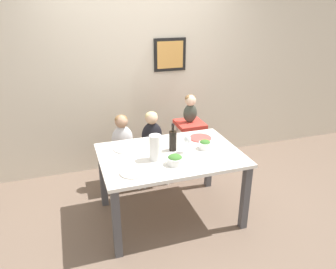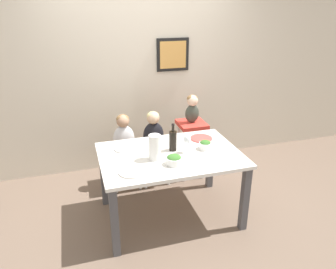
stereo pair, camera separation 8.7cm
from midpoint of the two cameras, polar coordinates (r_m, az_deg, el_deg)
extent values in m
plane|color=#705B4C|center=(3.69, -0.33, -13.79)|extent=(14.00, 14.00, 0.00)
cube|color=beige|center=(4.34, -5.98, 11.37)|extent=(10.00, 0.06, 2.70)
cube|color=black|center=(4.39, -0.25, 13.73)|extent=(0.43, 0.02, 0.42)
cube|color=gold|center=(4.37, -0.19, 13.70)|extent=(0.35, 0.00, 0.35)
cube|color=white|center=(3.31, -0.36, -3.62)|extent=(1.41, 0.97, 0.03)
cube|color=#4C4C51|center=(3.03, -9.79, -15.07)|extent=(0.07, 0.07, 0.71)
cube|color=#4C4C51|center=(3.40, 12.55, -10.69)|extent=(0.07, 0.07, 0.71)
cube|color=#4C4C51|center=(3.74, -11.93, -7.29)|extent=(0.07, 0.07, 0.71)
cube|color=#4C4C51|center=(4.05, 6.50, -4.49)|extent=(0.07, 0.07, 0.71)
cylinder|color=silver|center=(3.99, -9.96, -7.51)|extent=(0.04, 0.04, 0.42)
cylinder|color=silver|center=(4.03, -5.74, -6.91)|extent=(0.04, 0.04, 0.42)
cylinder|color=silver|center=(4.25, -10.61, -5.56)|extent=(0.04, 0.04, 0.42)
cylinder|color=silver|center=(4.29, -6.65, -5.02)|extent=(0.04, 0.04, 0.42)
cube|color=tan|center=(4.03, -8.43, -3.29)|extent=(0.40, 0.42, 0.05)
cylinder|color=silver|center=(4.05, -4.80, -6.77)|extent=(0.04, 0.04, 0.42)
cylinder|color=silver|center=(4.11, -0.74, -6.14)|extent=(0.04, 0.04, 0.42)
cylinder|color=silver|center=(4.30, -5.76, -4.89)|extent=(0.04, 0.04, 0.42)
cylinder|color=silver|center=(4.37, -1.93, -4.34)|extent=(0.04, 0.04, 0.42)
cube|color=tan|center=(4.10, -3.38, -2.61)|extent=(0.40, 0.42, 0.05)
cylinder|color=silver|center=(4.13, 2.11, -3.83)|extent=(0.04, 0.04, 0.70)
cylinder|color=silver|center=(4.22, 5.35, -3.32)|extent=(0.04, 0.04, 0.70)
cylinder|color=silver|center=(4.35, 0.95, -2.40)|extent=(0.04, 0.04, 0.70)
cylinder|color=silver|center=(4.43, 4.05, -1.95)|extent=(0.04, 0.04, 0.70)
cube|color=red|center=(4.13, 3.23, 1.84)|extent=(0.34, 0.36, 0.05)
ellipsoid|color=silver|center=(3.95, -8.59, -0.78)|extent=(0.26, 0.14, 0.33)
sphere|color=tan|center=(3.87, -8.78, 2.26)|extent=(0.15, 0.15, 0.15)
ellipsoid|color=olive|center=(3.87, -8.82, 2.62)|extent=(0.15, 0.14, 0.11)
ellipsoid|color=black|center=(4.02, -3.45, -0.13)|extent=(0.26, 0.14, 0.33)
sphere|color=#D6AD89|center=(3.94, -3.52, 2.88)|extent=(0.15, 0.15, 0.15)
ellipsoid|color=#DBC684|center=(3.94, -3.56, 3.23)|extent=(0.15, 0.14, 0.11)
ellipsoid|color=#3D4238|center=(4.08, 3.27, 3.70)|extent=(0.18, 0.10, 0.23)
sphere|color=beige|center=(4.03, 3.32, 5.96)|extent=(0.14, 0.14, 0.14)
ellipsoid|color=olive|center=(4.03, 3.29, 6.27)|extent=(0.13, 0.13, 0.10)
cylinder|color=black|center=(3.33, 0.10, -1.13)|extent=(0.08, 0.08, 0.21)
cylinder|color=black|center=(3.28, 0.10, 1.19)|extent=(0.03, 0.03, 0.08)
cylinder|color=black|center=(3.27, 0.10, 1.72)|extent=(0.03, 0.03, 0.02)
cylinder|color=white|center=(3.14, -3.01, -2.28)|extent=(0.12, 0.12, 0.25)
cylinder|color=white|center=(3.33, 2.60, -3.07)|extent=(0.06, 0.06, 0.00)
cylinder|color=white|center=(3.31, 2.62, -2.35)|extent=(0.01, 0.01, 0.09)
ellipsoid|color=white|center=(3.28, 2.64, -0.86)|extent=(0.07, 0.07, 0.10)
cylinder|color=white|center=(3.09, 0.41, -4.60)|extent=(0.16, 0.16, 0.07)
ellipsoid|color=#3D752D|center=(3.07, 0.41, -4.00)|extent=(0.13, 0.13, 0.05)
cylinder|color=white|center=(3.41, 5.71, -1.90)|extent=(0.13, 0.13, 0.07)
ellipsoid|color=#3D752D|center=(3.40, 5.74, -1.35)|extent=(0.11, 0.11, 0.05)
cylinder|color=silver|center=(2.98, -6.94, -6.55)|extent=(0.24, 0.24, 0.01)
cylinder|color=silver|center=(3.43, -8.20, -2.44)|extent=(0.24, 0.24, 0.01)
cylinder|color=#D14C47|center=(3.66, 4.97, -0.60)|extent=(0.24, 0.24, 0.01)
camera|label=1|loc=(0.04, -90.76, -0.32)|focal=35.00mm
camera|label=2|loc=(0.04, 89.24, 0.32)|focal=35.00mm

